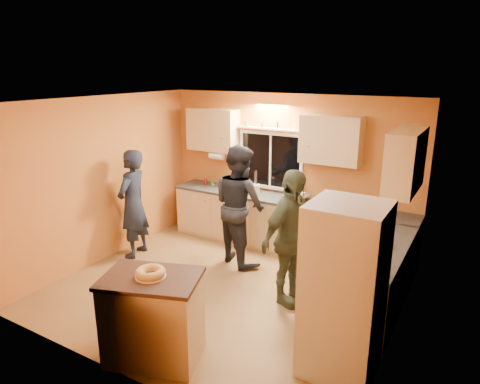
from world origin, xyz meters
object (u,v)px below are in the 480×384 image
Objects in this scene: person_left at (133,204)px; refrigerator at (344,291)px; island at (153,317)px; person_center at (239,205)px; person_right at (291,238)px.

refrigerator is at bearing 63.67° from person_left.
person_center is at bearing 79.98° from island.
person_left reaches higher than island.
person_center is (1.60, 0.67, 0.06)m from person_left.
refrigerator reaches higher than person_left.
refrigerator is 1.98m from island.
person_right is (1.20, -0.74, -0.04)m from person_center.
refrigerator is at bearing 5.10° from island.
person_right reaches higher than person_left.
island is 0.61× the size of person_center.
person_left is (-3.79, 1.04, -0.01)m from refrigerator.
person_center reaches higher than island.
person_right is (2.79, -0.06, 0.01)m from person_left.
person_left is at bearing 102.26° from person_right.
person_center is (-2.19, 1.71, 0.04)m from refrigerator.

